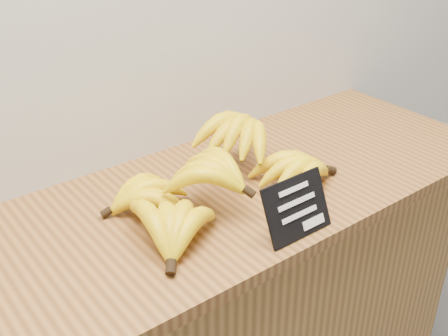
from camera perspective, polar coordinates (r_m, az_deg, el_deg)
counter_top at (r=1.26m, az=-1.39°, el=-3.32°), size 1.50×0.54×0.03m
chalkboard_sign at (r=1.11m, az=7.42°, el=-4.04°), size 0.15×0.05×0.11m
banana_pile at (r=1.20m, az=-0.84°, el=-1.18°), size 0.58×0.38×0.12m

